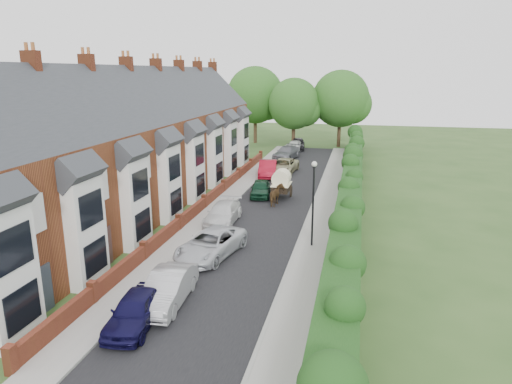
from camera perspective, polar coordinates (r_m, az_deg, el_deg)
ground at (r=24.26m, az=-2.20°, el=-9.64°), size 140.00×140.00×0.00m
road at (r=34.41m, az=1.74°, el=-2.13°), size 6.00×58.00×0.02m
pavement_hedge_side at (r=33.89m, az=8.57°, el=-2.48°), size 2.20×58.00×0.12m
pavement_house_side at (r=35.31m, az=-4.40°, el=-1.64°), size 1.70×58.00×0.12m
kerb_hedge_side at (r=33.97m, az=6.80°, el=-2.36°), size 0.18×58.00×0.13m
kerb_house_side at (r=35.08m, az=-3.15°, el=-1.72°), size 0.18×58.00×0.13m
hedge at (r=33.39m, az=11.75°, el=-0.13°), size 2.10×58.00×2.85m
terrace_row at (r=35.89m, az=-15.07°, el=5.39°), size 9.05×40.50×11.50m
garden_wall_row at (r=34.59m, az=-6.48°, el=-1.35°), size 0.35×40.35×1.10m
lamppost at (r=26.30m, az=7.18°, el=-0.15°), size 0.32×0.32×5.16m
tree_far_left at (r=62.11m, az=5.10°, el=10.77°), size 7.14×6.80×9.29m
tree_far_right at (r=63.54m, az=10.88°, el=11.21°), size 7.98×7.60×10.31m
tree_far_back at (r=66.06m, az=0.27°, el=11.86°), size 8.40×8.00×10.82m
car_navy at (r=19.69m, az=-14.86°, el=-14.08°), size 2.04×4.19×1.38m
car_silver_a at (r=21.03m, az=-10.99°, el=-11.74°), size 1.81×4.55×1.47m
car_silver_b at (r=25.75m, az=-5.66°, el=-6.47°), size 3.37×5.57×1.45m
car_white at (r=31.18m, az=-4.16°, el=-2.69°), size 2.04×4.74×1.36m
car_green at (r=37.76m, az=0.56°, el=0.45°), size 2.14×4.09×1.33m
car_red at (r=44.93m, az=1.48°, el=2.94°), size 2.39×5.01×1.58m
car_beige at (r=46.65m, az=3.48°, el=3.26°), size 2.75×5.27×1.42m
car_grey at (r=54.21m, az=3.86°, el=4.92°), size 3.14×5.48×1.50m
car_black at (r=61.15m, az=5.24°, el=6.04°), size 2.27×4.67×1.54m
horse at (r=35.14m, az=2.61°, el=-0.43°), size 1.01×1.96×1.60m
horse_cart at (r=36.96m, az=3.19°, el=1.25°), size 1.52×3.35×2.42m
car_extra_far at (r=59.29m, az=4.82°, el=5.74°), size 1.93×4.36×1.46m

